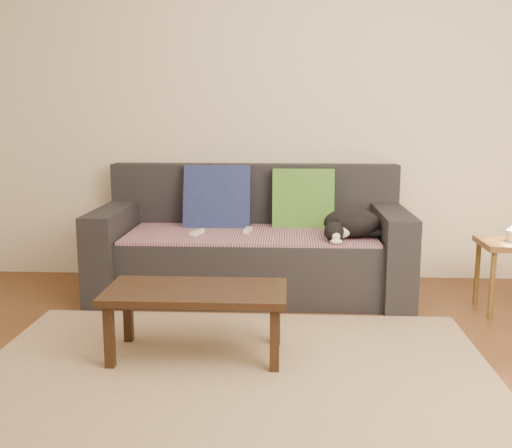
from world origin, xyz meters
name	(u,v)px	position (x,y,z in m)	size (l,w,h in m)	color
ground	(231,393)	(0.00, 0.00, 0.00)	(4.50, 4.50, 0.00)	brown
back_wall	(255,105)	(0.00, 2.00, 1.30)	(4.50, 0.04, 2.60)	beige
sofa	(252,248)	(0.00, 1.57, 0.31)	(2.10, 0.94, 0.87)	#232328
throw_blanket	(251,234)	(0.00, 1.48, 0.43)	(1.66, 0.74, 0.02)	#372444
cushion_navy	(217,199)	(-0.26, 1.74, 0.63)	(0.47, 0.12, 0.47)	#0F1542
cushion_green	(303,200)	(0.36, 1.74, 0.63)	(0.43, 0.11, 0.43)	#0C5030
cat	(350,224)	(0.65, 1.34, 0.53)	(0.45, 0.41, 0.19)	black
wii_remote_a	(197,232)	(-0.35, 1.38, 0.46)	(0.15, 0.04, 0.03)	white
wii_remote_b	(248,230)	(-0.02, 1.48, 0.46)	(0.15, 0.04, 0.03)	white
side_table	(510,254)	(1.63, 1.21, 0.38)	(0.36, 0.36, 0.46)	brown
candle	(511,235)	(1.63, 1.21, 0.49)	(0.06, 0.06, 0.09)	beige
rug	(234,377)	(0.00, 0.15, 0.01)	(2.50, 1.80, 0.01)	tan
coffee_table	(196,297)	(-0.21, 0.39, 0.32)	(0.91, 0.46, 0.36)	#312213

